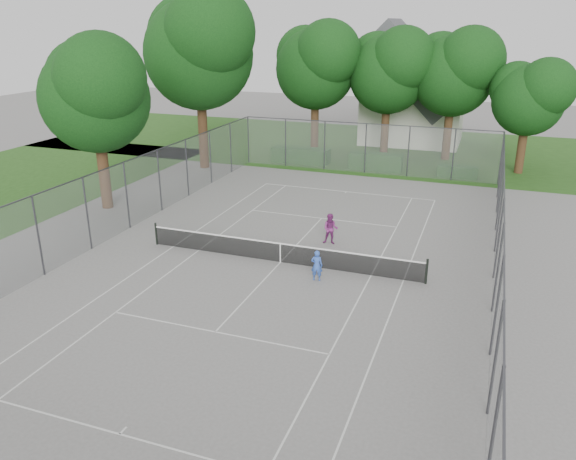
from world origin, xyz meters
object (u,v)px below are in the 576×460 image
(house, at_px, (414,95))
(girl_player, at_px, (317,265))
(tennis_net, at_px, (280,252))
(woman_player, at_px, (331,229))

(house, relative_size, girl_player, 7.83)
(tennis_net, distance_m, girl_player, 2.39)
(house, height_order, girl_player, house)
(tennis_net, xyz_separation_m, house, (1.50, 29.11, 3.68))
(girl_player, bearing_deg, woman_player, -89.27)
(tennis_net, height_order, house, house)
(house, bearing_deg, tennis_net, -92.94)
(girl_player, bearing_deg, house, -96.32)
(tennis_net, relative_size, house, 1.24)
(house, height_order, woman_player, house)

